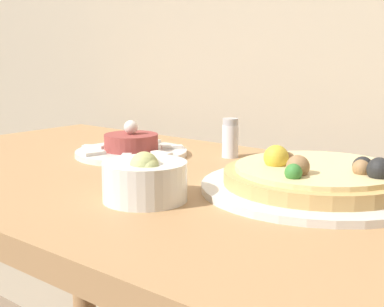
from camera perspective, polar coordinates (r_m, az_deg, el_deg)
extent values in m
cube|color=#AD7F51|center=(0.83, -2.23, -3.87)|extent=(1.18, 0.60, 0.03)
cylinder|color=#AD7F51|center=(1.47, -11.53, -12.27)|extent=(0.06, 0.06, 0.69)
cylinder|color=silver|center=(0.77, 13.20, -3.57)|extent=(0.33, 0.33, 0.01)
cylinder|color=tan|center=(0.77, 13.24, -2.51)|extent=(0.26, 0.26, 0.02)
cylinder|color=beige|center=(0.76, 13.29, -1.56)|extent=(0.23, 0.23, 0.01)
sphere|color=#997047|center=(0.73, 17.63, -1.49)|extent=(0.02, 0.02, 0.02)
sphere|color=#387F33|center=(0.69, 10.76, -2.01)|extent=(0.02, 0.02, 0.02)
sphere|color=black|center=(0.72, 19.35, -1.65)|extent=(0.03, 0.03, 0.03)
sphere|color=gold|center=(0.76, 8.96, -0.42)|extent=(0.04, 0.04, 0.04)
sphere|color=#997047|center=(0.77, 10.17, -0.60)|extent=(0.02, 0.02, 0.02)
sphere|color=black|center=(0.74, 17.74, -1.33)|extent=(0.03, 0.03, 0.03)
sphere|color=#997047|center=(0.71, 11.23, -1.40)|extent=(0.03, 0.03, 0.03)
cylinder|color=silver|center=(1.01, -6.48, 0.09)|extent=(0.21, 0.21, 0.01)
cylinder|color=#933D38|center=(1.00, -6.50, 1.22)|extent=(0.10, 0.10, 0.03)
sphere|color=silver|center=(1.00, -6.54, 2.81)|extent=(0.03, 0.03, 0.03)
cube|color=white|center=(0.95, -3.25, 0.00)|extent=(0.04, 0.02, 0.01)
cube|color=white|center=(1.02, -2.15, 0.70)|extent=(0.04, 0.04, 0.01)
cube|color=white|center=(1.07, -4.24, 1.21)|extent=(0.02, 0.04, 0.01)
cube|color=white|center=(1.08, -7.79, 1.22)|extent=(0.04, 0.03, 0.01)
cube|color=white|center=(1.03, -10.51, 0.72)|extent=(0.04, 0.03, 0.01)
cube|color=white|center=(0.97, -10.40, 0.02)|extent=(0.02, 0.04, 0.01)
cube|color=white|center=(0.93, -7.09, -0.33)|extent=(0.04, 0.04, 0.01)
cylinder|color=white|center=(0.70, -5.04, -2.95)|extent=(0.11, 0.11, 0.05)
sphere|color=#B7BC70|center=(0.68, -5.10, -1.36)|extent=(0.04, 0.04, 0.04)
sphere|color=#B7BC70|center=(0.67, -4.60, -1.63)|extent=(0.03, 0.03, 0.03)
sphere|color=#B7BC70|center=(0.70, -4.94, -1.13)|extent=(0.03, 0.03, 0.03)
sphere|color=#668E42|center=(0.71, -5.09, -1.01)|extent=(0.03, 0.03, 0.03)
cylinder|color=silver|center=(0.98, 4.10, 1.32)|extent=(0.03, 0.03, 0.06)
cylinder|color=#B2B2B7|center=(0.98, 4.13, 3.41)|extent=(0.03, 0.03, 0.01)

